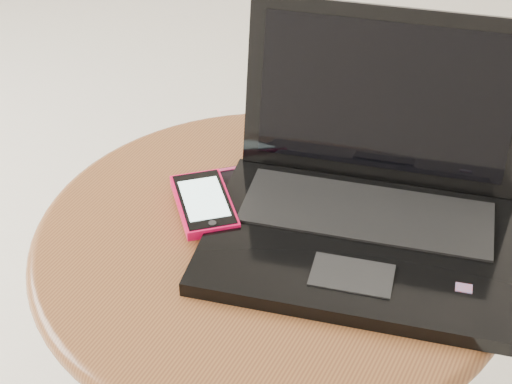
% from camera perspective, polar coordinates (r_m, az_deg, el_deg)
% --- Properties ---
extents(table, '(0.57, 0.57, 0.45)m').
position_cam_1_polar(table, '(0.99, 1.04, -7.27)').
color(table, '#592F1A').
rests_on(table, ground).
extents(laptop, '(0.40, 0.36, 0.23)m').
position_cam_1_polar(laptop, '(0.92, 8.07, -0.57)').
color(laptop, black).
rests_on(laptop, table).
extents(phone_black, '(0.11, 0.12, 0.01)m').
position_cam_1_polar(phone_black, '(0.98, -1.37, -0.13)').
color(phone_black, black).
rests_on(phone_black, table).
extents(phone_pink, '(0.12, 0.13, 0.01)m').
position_cam_1_polar(phone_pink, '(0.95, -3.78, -0.79)').
color(phone_pink, '#DF0A42').
rests_on(phone_pink, phone_black).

